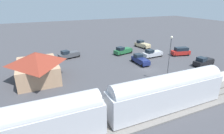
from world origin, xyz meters
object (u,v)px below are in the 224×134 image
at_px(pickup_charcoal, 69,54).
at_px(suv_red, 181,51).
at_px(pickup_navy, 140,60).
at_px(pickup_black, 204,61).
at_px(passenger_train, 17,129).
at_px(station_building, 37,66).
at_px(pickup_tan, 142,44).
at_px(light_pole_near_platform, 170,55).
at_px(pedestrian_on_platform, 186,81).
at_px(pickup_silver, 152,53).
at_px(pickup_green, 123,50).

bearing_deg(pickup_charcoal, suv_red, -109.62).
height_order(pickup_navy, pickup_black, same).
distance_m(passenger_train, pickup_charcoal, 30.60).
height_order(station_building, pickup_tan, station_building).
distance_m(station_building, suv_red, 36.09).
relative_size(station_building, light_pole_near_platform, 1.25).
bearing_deg(pickup_tan, passenger_train, 131.48).
relative_size(passenger_train, pedestrian_on_platform, 31.40).
xyz_separation_m(pickup_black, light_pole_near_platform, (-3.51, 13.53, 4.31)).
relative_size(pickup_silver, pickup_tan, 0.97).
distance_m(pickup_navy, pickup_black, 14.35).
bearing_deg(suv_red, pickup_navy, 94.98).
distance_m(pickup_green, pickup_charcoal, 14.64).
height_order(pedestrian_on_platform, light_pole_near_platform, light_pole_near_platform).
height_order(station_building, pickup_green, station_building).
xyz_separation_m(pedestrian_on_platform, pickup_black, (6.72, -12.09, -0.25)).
height_order(pedestrian_on_platform, pickup_black, pickup_black).
bearing_deg(pickup_green, passenger_train, 136.21).
distance_m(station_building, pickup_green, 23.84).
bearing_deg(pedestrian_on_platform, pickup_navy, 1.59).
height_order(station_building, pickup_silver, station_building).
distance_m(passenger_train, pickup_green, 36.28).
distance_m(station_building, pedestrian_on_platform, 26.99).
relative_size(pickup_green, light_pole_near_platform, 0.66).
bearing_deg(pickup_tan, pickup_green, 113.47).
distance_m(pickup_tan, pickup_navy, 15.37).
distance_m(pickup_green, light_pole_near_platform, 19.86).
height_order(pickup_silver, pickup_tan, same).
height_order(pedestrian_on_platform, suv_red, suv_red).
bearing_deg(pickup_black, suv_red, -8.16).
bearing_deg(light_pole_near_platform, station_building, 62.30).
distance_m(pickup_silver, light_pole_near_platform, 15.82).
height_order(pickup_green, pickup_charcoal, same).
height_order(pickup_tan, light_pole_near_platform, light_pole_near_platform).
distance_m(pedestrian_on_platform, pickup_charcoal, 29.12).
bearing_deg(pickup_black, pickup_silver, 33.84).
bearing_deg(pickup_green, pickup_charcoal, 80.26).
height_order(station_building, pedestrian_on_platform, station_building).
xyz_separation_m(pickup_tan, pickup_navy, (-12.59, 8.82, 0.00)).
xyz_separation_m(station_building, light_pole_near_platform, (-11.20, -21.33, 2.62)).
bearing_deg(passenger_train, pickup_navy, -55.27).
distance_m(station_building, light_pole_near_platform, 24.23).
xyz_separation_m(pickup_green, pickup_navy, (-8.74, -0.04, 0.00)).
height_order(pickup_green, suv_red, suv_red).
bearing_deg(pickup_charcoal, pickup_silver, -112.08).
relative_size(pedestrian_on_platform, pickup_tan, 0.30).
relative_size(passenger_train, pickup_silver, 9.74).
distance_m(pickup_tan, suv_red, 12.39).
relative_size(pickup_tan, pickup_charcoal, 0.99).
distance_m(station_building, pickup_navy, 22.46).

